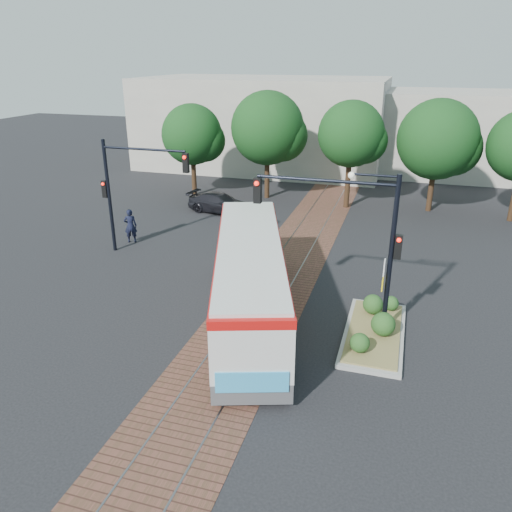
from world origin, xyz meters
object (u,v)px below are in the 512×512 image
Objects in this scene: signal_pole_left at (127,182)px; city_bus at (250,275)px; parked_car at (220,203)px; traffic_island at (375,327)px; officer at (130,226)px; signal_pole_main at (358,229)px.

city_bus is at bearing -30.49° from signal_pole_left.
city_bus is 14.54m from parked_car.
parked_car is at bearing 97.36° from city_bus.
traffic_island is 2.68× the size of officer.
city_bus is 6.21× the size of officer.
city_bus is 5.25m from traffic_island.
signal_pole_left is at bearing 159.64° from traffic_island.
traffic_island is at bearing -5.36° from signal_pole_main.
traffic_island is 0.87× the size of signal_pole_left.
signal_pole_left is at bearing 158.55° from signal_pole_main.
officer is at bearing 122.91° from signal_pole_left.
signal_pole_left is 9.07m from parked_car.
signal_pole_main reaches higher than city_bus.
traffic_island is 17.37m from parked_car.
officer is (-14.09, 6.29, 0.64)m from traffic_island.
signal_pole_main is 14.87m from officer.
signal_pole_main is at bearing -132.88° from parked_car.
signal_pole_main is (-0.96, 0.09, 3.83)m from traffic_island.
signal_pole_main reaches higher than parked_car.
signal_pole_left is (-8.15, 4.80, 2.09)m from city_bus.
parked_car is (2.77, 6.88, -0.32)m from officer.
signal_pole_main is 3.09× the size of officer.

